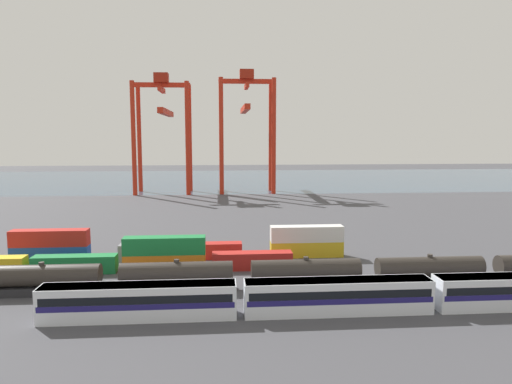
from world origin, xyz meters
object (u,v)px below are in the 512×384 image
object	(u,v)px
shipping_container_1	(75,264)
gantry_crane_central	(246,119)
passenger_train	(338,295)
shipping_container_9	(307,249)
freight_tank_row	(306,273)
gantry_crane_west	(163,121)

from	to	relation	value
shipping_container_1	gantry_crane_central	distance (m)	106.12
passenger_train	shipping_container_9	distance (m)	24.95
gantry_crane_central	shipping_container_1	bearing A→B (deg)	-107.43
passenger_train	freight_tank_row	distance (m)	9.29
shipping_container_9	gantry_crane_central	xyz separation A→B (m)	(-4.88, 91.88, 24.66)
shipping_container_9	gantry_crane_central	distance (m)	95.26
freight_tank_row	gantry_crane_central	size ratio (longest dim) A/B	1.93
shipping_container_9	gantry_crane_central	bearing A→B (deg)	93.04
shipping_container_9	gantry_crane_west	bearing A→B (deg)	110.34
passenger_train	shipping_container_9	world-z (taller)	passenger_train
freight_tank_row	gantry_crane_central	distance (m)	110.40
passenger_train	shipping_container_1	size ratio (longest dim) A/B	5.46
shipping_container_1	shipping_container_9	world-z (taller)	same
shipping_container_9	shipping_container_1	bearing A→B (deg)	-169.57
freight_tank_row	gantry_crane_west	world-z (taller)	gantry_crane_west
shipping_container_1	gantry_crane_central	size ratio (longest dim) A/B	0.28
shipping_container_1	gantry_crane_central	xyz separation A→B (m)	(30.91, 98.47, 24.66)
freight_tank_row	shipping_container_1	world-z (taller)	freight_tank_row
freight_tank_row	shipping_container_9	xyz separation A→B (m)	(3.07, 15.86, -0.65)
shipping_container_9	gantry_crane_west	distance (m)	101.21
freight_tank_row	gantry_crane_central	xyz separation A→B (m)	(-1.81, 107.74, 24.01)
shipping_container_1	freight_tank_row	bearing A→B (deg)	-15.82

